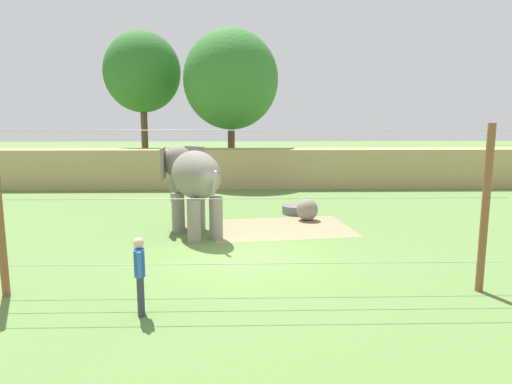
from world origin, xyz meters
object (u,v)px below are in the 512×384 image
Objects in this scene: zookeeper at (140,272)px; water_tub at (295,209)px; elephant at (192,178)px; enrichment_ball at (307,210)px.

zookeeper is 1.52× the size of water_tub.
elephant is at bearing 86.76° from zookeeper.
elephant is at bearing -140.11° from water_tub.
enrichment_ball is 0.52× the size of zookeeper.
water_tub is (3.95, 3.30, -1.82)m from elephant.
enrichment_ball is 0.78× the size of water_tub.
zookeeper is at bearing -118.03° from enrichment_ball.
enrichment_ball is at bearing 61.97° from zookeeper.
elephant is 5.46m from water_tub.
enrichment_ball is (4.29, 2.01, -1.57)m from elephant.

